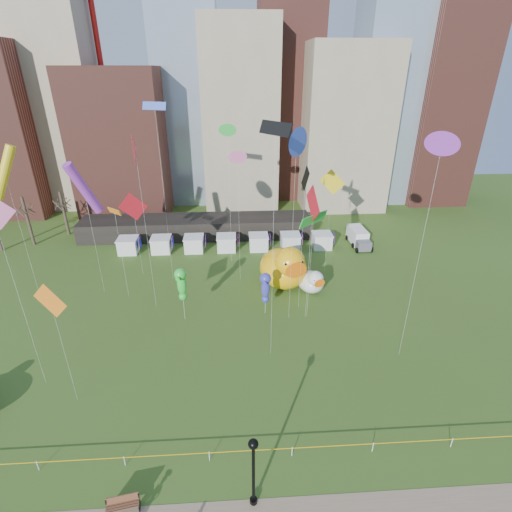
{
  "coord_description": "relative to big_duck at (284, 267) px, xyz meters",
  "views": [
    {
      "loc": [
        2.21,
        -18.71,
        25.53
      ],
      "look_at": [
        3.92,
        8.97,
        12.0
      ],
      "focal_mm": 27.0,
      "sensor_mm": 36.0,
      "label": 1
    }
  ],
  "objects": [
    {
      "name": "kite_9",
      "position": [
        -5.61,
        2.29,
        13.34
      ],
      "size": [
        1.46,
        0.42,
        17.05
      ],
      "color": "silver",
      "rests_on": "ground"
    },
    {
      "name": "kite_0",
      "position": [
        -18.99,
        4.59,
        6.79
      ],
      "size": [
        3.17,
        2.17,
        11.64
      ],
      "color": "silver",
      "rests_on": "ground"
    },
    {
      "name": "park_bench",
      "position": [
        -13.85,
        -27.32,
        -2.31
      ],
      "size": [
        2.15,
        0.99,
        1.05
      ],
      "rotation": [
        0.0,
        0.0,
        0.16
      ],
      "color": "#58321E",
      "rests_on": "footpath"
    },
    {
      "name": "kite_15",
      "position": [
        -23.01,
        0.31,
        10.52
      ],
      "size": [
        3.21,
        3.62,
        16.62
      ],
      "color": "silver",
      "rests_on": "ground"
    },
    {
      "name": "pavilion",
      "position": [
        -12.5,
        17.78,
        -1.29
      ],
      "size": [
        38.0,
        6.0,
        3.2
      ],
      "primitive_type": "cube",
      "color": "black",
      "rests_on": "ground"
    },
    {
      "name": "lamppost",
      "position": [
        -5.49,
        -27.42,
        0.8
      ],
      "size": [
        0.63,
        0.63,
        6.05
      ],
      "color": "black",
      "rests_on": "footpath"
    },
    {
      "name": "seahorse_purple",
      "position": [
        -2.93,
        -5.97,
        0.86
      ],
      "size": [
        1.49,
        1.75,
        5.33
      ],
      "rotation": [
        0.0,
        0.0,
        -0.18
      ],
      "color": "silver",
      "rests_on": "ground"
    },
    {
      "name": "skyline",
      "position": [
        -6.25,
        36.84,
        18.55
      ],
      "size": [
        101.0,
        23.0,
        68.0
      ],
      "color": "brown",
      "rests_on": "ground"
    },
    {
      "name": "box_truck",
      "position": [
        13.54,
        12.46,
        -1.57
      ],
      "size": [
        2.68,
        6.16,
        2.58
      ],
      "rotation": [
        0.0,
        0.0,
        0.04
      ],
      "color": "white",
      "rests_on": "ground"
    },
    {
      "name": "caution_tape",
      "position": [
        -8.5,
        -24.22,
        -2.21
      ],
      "size": [
        50.0,
        0.06,
        0.9
      ],
      "color": "white",
      "rests_on": "ground"
    },
    {
      "name": "seahorse_green",
      "position": [
        -12.1,
        -6.47,
        1.95
      ],
      "size": [
        1.53,
        1.81,
        6.47
      ],
      "rotation": [
        0.0,
        0.0,
        -0.18
      ],
      "color": "silver",
      "rests_on": "ground"
    },
    {
      "name": "small_duck",
      "position": [
        3.3,
        -1.48,
        -1.35
      ],
      "size": [
        4.06,
        4.74,
        3.36
      ],
      "rotation": [
        0.0,
        0.0,
        0.27
      ],
      "color": "white",
      "rests_on": "ground"
    },
    {
      "name": "kite_14",
      "position": [
        -20.07,
        -17.81,
        7.01
      ],
      "size": [
        2.75,
        0.97,
        11.45
      ],
      "color": "silver",
      "rests_on": "ground"
    },
    {
      "name": "big_duck",
      "position": [
        0.0,
        0.0,
        0.0
      ],
      "size": [
        7.38,
        8.8,
        6.3
      ],
      "rotation": [
        0.0,
        0.0,
        0.23
      ],
      "color": "#FFB40D",
      "rests_on": "ground"
    },
    {
      "name": "kite_4",
      "position": [
        6.05,
        3.19,
        9.88
      ],
      "size": [
        3.17,
        0.46,
        14.5
      ],
      "color": "silver",
      "rests_on": "ground"
    },
    {
      "name": "kite_2",
      "position": [
        -2.95,
        -12.87,
        18.45
      ],
      "size": [
        2.32,
        2.9,
        21.99
      ],
      "color": "silver",
      "rests_on": "ground"
    },
    {
      "name": "kite_10",
      "position": [
        1.11,
        -4.86,
        12.35
      ],
      "size": [
        1.27,
        2.27,
        16.83
      ],
      "color": "silver",
      "rests_on": "ground"
    },
    {
      "name": "vendor_tents",
      "position": [
        -7.48,
        11.78,
        -1.79
      ],
      "size": [
        33.24,
        2.8,
        2.4
      ],
      "color": "white",
      "rests_on": "ground"
    },
    {
      "name": "kite_5",
      "position": [
        -14.65,
        2.89,
        18.75
      ],
      "size": [
        2.82,
        1.32,
        22.28
      ],
      "color": "silver",
      "rests_on": "ground"
    },
    {
      "name": "kite_11",
      "position": [
        -6.74,
        7.72,
        15.59
      ],
      "size": [
        1.54,
        0.41,
        19.35
      ],
      "color": "silver",
      "rests_on": "ground"
    },
    {
      "name": "kite_7",
      "position": [
        9.72,
        -13.87,
        17.45
      ],
      "size": [
        1.36,
        1.56,
        21.33
      ],
      "color": "silver",
      "rests_on": "ground"
    },
    {
      "name": "kite_16",
      "position": [
        -15.73,
        -3.89,
        15.51
      ],
      "size": [
        1.14,
        3.03,
        19.93
      ],
      "color": "silver",
      "rests_on": "ground"
    },
    {
      "name": "bare_trees",
      "position": [
        -38.66,
        16.32,
        1.12
      ],
      "size": [
        8.44,
        6.44,
        8.5
      ],
      "color": "#382B21",
      "rests_on": "ground"
    },
    {
      "name": "kite_8",
      "position": [
        1.59,
        -6.88,
        10.54
      ],
      "size": [
        0.68,
        3.66,
        15.4
      ],
      "color": "silver",
      "rests_on": "ground"
    },
    {
      "name": "kite_12",
      "position": [
        -30.33,
        -1.03,
        12.76
      ],
      "size": [
        3.48,
        2.52,
        18.57
      ],
      "color": "silver",
      "rests_on": "ground"
    },
    {
      "name": "kite_13",
      "position": [
        -0.32,
        -6.91,
        16.58
      ],
      "size": [
        1.77,
        2.4,
        20.83
      ],
      "color": "silver",
      "rests_on": "ground"
    },
    {
      "name": "kite_3",
      "position": [
        1.77,
        -6.83,
        8.92
      ],
      "size": [
        3.32,
        2.95,
        12.43
      ],
      "color": "silver",
      "rests_on": "ground"
    },
    {
      "name": "kite_6",
      "position": [
        -19.6,
        -1.18,
        8.2
      ],
      "size": [
        1.84,
        1.67,
        11.52
      ],
      "color": "silver",
      "rests_on": "ground"
    },
    {
      "name": "ground",
      "position": [
        -8.5,
        -24.22,
        -2.89
      ],
      "size": [
        160.0,
        160.0,
        0.0
      ],
      "primitive_type": "plane",
      "color": "#39551A",
      "rests_on": "ground"
    }
  ]
}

